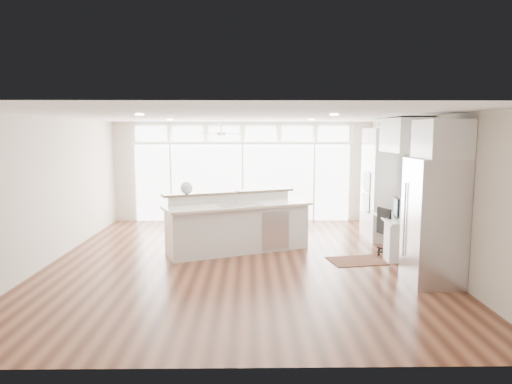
{
  "coord_description": "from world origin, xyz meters",
  "views": [
    {
      "loc": [
        0.2,
        -8.4,
        2.39
      ],
      "look_at": [
        0.32,
        0.6,
        1.23
      ],
      "focal_mm": 32.0,
      "sensor_mm": 36.0,
      "label": 1
    }
  ],
  "objects": [
    {
      "name": "upper_cabinets",
      "position": [
        3.17,
        0.3,
        2.35
      ],
      "size": [
        0.64,
        1.3,
        0.64
      ],
      "primitive_type": "cube",
      "color": "white",
      "rests_on": "wall_right"
    },
    {
      "name": "oven_cabinet",
      "position": [
        3.17,
        1.8,
        1.25
      ],
      "size": [
        0.64,
        1.2,
        2.5
      ],
      "primitive_type": "cube",
      "color": "white",
      "rests_on": "floor"
    },
    {
      "name": "glass_wall",
      "position": [
        0.0,
        3.94,
        1.05
      ],
      "size": [
        5.8,
        0.06,
        2.08
      ],
      "primitive_type": "cube",
      "color": "silver",
      "rests_on": "wall_back"
    },
    {
      "name": "fishbowl",
      "position": [
        -1.07,
        0.68,
        1.31
      ],
      "size": [
        0.34,
        0.34,
        0.25
      ],
      "primitive_type": "sphere",
      "rotation": [
        0.0,
        0.0,
        0.48
      ],
      "color": "silver",
      "rests_on": "kitchen_island"
    },
    {
      "name": "ceiling_fan",
      "position": [
        -0.5,
        2.8,
        2.48
      ],
      "size": [
        1.16,
        1.16,
        0.32
      ],
      "primitive_type": "cube",
      "color": "white",
      "rests_on": "ceiling"
    },
    {
      "name": "ceiling",
      "position": [
        0.0,
        0.0,
        2.7
      ],
      "size": [
        7.0,
        8.0,
        0.02
      ],
      "primitive_type": "cube",
      "color": "white",
      "rests_on": "wall_back"
    },
    {
      "name": "transom_row",
      "position": [
        0.0,
        3.94,
        2.38
      ],
      "size": [
        5.9,
        0.06,
        0.4
      ],
      "primitive_type": "cube",
      "color": "silver",
      "rests_on": "wall_back"
    },
    {
      "name": "wall_back",
      "position": [
        0.0,
        4.0,
        1.35
      ],
      "size": [
        7.0,
        0.04,
        2.7
      ],
      "primitive_type": "cube",
      "color": "beige",
      "rests_on": "floor"
    },
    {
      "name": "monitor",
      "position": [
        3.05,
        0.3,
        0.97
      ],
      "size": [
        0.16,
        0.5,
        0.42
      ],
      "primitive_type": "cube",
      "rotation": [
        0.0,
        0.0,
        -0.17
      ],
      "color": "black",
      "rests_on": "desk_nook"
    },
    {
      "name": "keyboard",
      "position": [
        2.88,
        0.3,
        0.77
      ],
      "size": [
        0.12,
        0.3,
        0.01
      ],
      "primitive_type": "cube",
      "rotation": [
        0.0,
        0.0,
        0.04
      ],
      "color": "white",
      "rests_on": "desk_nook"
    },
    {
      "name": "desk_nook",
      "position": [
        3.13,
        0.3,
        0.38
      ],
      "size": [
        0.72,
        1.3,
        0.76
      ],
      "primitive_type": "cube",
      "color": "white",
      "rests_on": "floor"
    },
    {
      "name": "wall_front",
      "position": [
        0.0,
        -4.0,
        1.35
      ],
      "size": [
        7.0,
        0.04,
        2.7
      ],
      "primitive_type": "cube",
      "color": "beige",
      "rests_on": "floor"
    },
    {
      "name": "potted_plant",
      "position": [
        3.17,
        1.8,
        2.62
      ],
      "size": [
        0.28,
        0.31,
        0.24
      ],
      "primitive_type": "imported",
      "rotation": [
        0.0,
        0.0,
        0.0
      ],
      "color": "#2C5725",
      "rests_on": "oven_cabinet"
    },
    {
      "name": "floor",
      "position": [
        0.0,
        0.0,
        -0.01
      ],
      "size": [
        7.0,
        8.0,
        0.02
      ],
      "primitive_type": "cube",
      "color": "#462315",
      "rests_on": "ground"
    },
    {
      "name": "framed_photos",
      "position": [
        3.46,
        0.92,
        1.4
      ],
      "size": [
        0.06,
        0.22,
        0.8
      ],
      "primitive_type": "cube",
      "color": "black",
      "rests_on": "wall_right"
    },
    {
      "name": "recessed_lights",
      "position": [
        0.0,
        0.2,
        2.68
      ],
      "size": [
        3.4,
        3.0,
        0.02
      ],
      "primitive_type": "cube",
      "color": "#F6E3D1",
      "rests_on": "ceiling"
    },
    {
      "name": "office_chair",
      "position": [
        3.01,
        0.38,
        0.47
      ],
      "size": [
        0.61,
        0.59,
        0.93
      ],
      "primitive_type": "cube",
      "rotation": [
        0.0,
        0.0,
        0.34
      ],
      "color": "black",
      "rests_on": "floor"
    },
    {
      "name": "rug",
      "position": [
        2.2,
        -0.09,
        0.01
      ],
      "size": [
        1.1,
        0.88,
        0.01
      ],
      "primitive_type": "cube",
      "rotation": [
        0.0,
        0.0,
        0.18
      ],
      "color": "#361A11",
      "rests_on": "floor"
    },
    {
      "name": "kitchen_island",
      "position": [
        -0.04,
        0.68,
        0.59
      ],
      "size": [
        3.18,
        2.2,
        1.18
      ],
      "primitive_type": "cube",
      "rotation": [
        0.0,
        0.0,
        0.4
      ],
      "color": "white",
      "rests_on": "floor"
    },
    {
      "name": "wall_right",
      "position": [
        3.5,
        0.0,
        1.35
      ],
      "size": [
        0.04,
        8.0,
        2.7
      ],
      "primitive_type": "cube",
      "color": "beige",
      "rests_on": "floor"
    },
    {
      "name": "refrigerator",
      "position": [
        3.11,
        -1.35,
        1.0
      ],
      "size": [
        0.76,
        0.9,
        2.0
      ],
      "primitive_type": "cube",
      "color": "silver",
      "rests_on": "floor"
    },
    {
      "name": "wall_left",
      "position": [
        -3.5,
        0.0,
        1.35
      ],
      "size": [
        0.04,
        8.0,
        2.7
      ],
      "primitive_type": "cube",
      "color": "beige",
      "rests_on": "floor"
    },
    {
      "name": "fridge_cabinet",
      "position": [
        3.17,
        -1.35,
        2.3
      ],
      "size": [
        0.64,
        0.9,
        0.6
      ],
      "primitive_type": "cube",
      "color": "white",
      "rests_on": "wall_right"
    },
    {
      "name": "desk_window",
      "position": [
        3.46,
        0.3,
        1.55
      ],
      "size": [
        0.04,
        0.85,
        0.85
      ],
      "primitive_type": "cube",
      "color": "white",
      "rests_on": "wall_right"
    }
  ]
}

